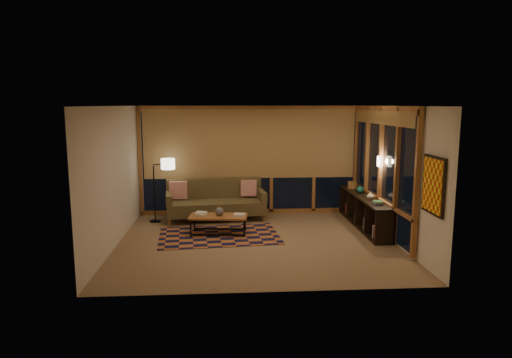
{
  "coord_description": "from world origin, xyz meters",
  "views": [
    {
      "loc": [
        -0.6,
        -8.82,
        2.73
      ],
      "look_at": [
        0.01,
        0.27,
        1.24
      ],
      "focal_mm": 32.0,
      "sensor_mm": 36.0,
      "label": 1
    }
  ],
  "objects": [
    {
      "name": "teal_bowl",
      "position": [
        2.49,
        1.33,
        0.79
      ],
      "size": [
        0.19,
        0.19,
        0.15
      ],
      "primitive_type": "sphere",
      "rotation": [
        0.0,
        0.0,
        0.33
      ],
      "color": "#135F51",
      "rests_on": "bookshelf"
    },
    {
      "name": "ceiling",
      "position": [
        0.0,
        0.0,
        2.7
      ],
      "size": [
        5.5,
        5.0,
        0.01
      ],
      "primitive_type": "cube",
      "color": "white",
      "rests_on": "walls"
    },
    {
      "name": "floor",
      "position": [
        0.0,
        0.0,
        0.0
      ],
      "size": [
        5.5,
        5.0,
        0.01
      ],
      "primitive_type": "cube",
      "color": "#9B744F",
      "rests_on": "ground"
    },
    {
      "name": "area_rug",
      "position": [
        -0.76,
        0.47,
        0.01
      ],
      "size": [
        2.62,
        1.87,
        0.01
      ],
      "primitive_type": "cube",
      "rotation": [
        0.0,
        0.0,
        0.09
      ],
      "color": "#A95B2B",
      "rests_on": "floor"
    },
    {
      "name": "window_wall_right",
      "position": [
        2.68,
        0.6,
        1.35
      ],
      "size": [
        0.16,
        3.7,
        2.6
      ],
      "primitive_type": null,
      "color": "#A55D2E",
      "rests_on": "walls"
    },
    {
      "name": "coffee_table",
      "position": [
        -0.77,
        0.6,
        0.2
      ],
      "size": [
        1.26,
        0.68,
        0.4
      ],
      "primitive_type": null,
      "rotation": [
        0.0,
        0.0,
        -0.1
      ],
      "color": "#A55D2E",
      "rests_on": "floor"
    },
    {
      "name": "wall_art",
      "position": [
        2.71,
        -1.85,
        1.45
      ],
      "size": [
        0.06,
        0.74,
        0.94
      ],
      "primitive_type": null,
      "color": "red",
      "rests_on": "walls"
    },
    {
      "name": "book_stack_b",
      "position": [
        -0.33,
        0.56,
        0.43
      ],
      "size": [
        0.24,
        0.21,
        0.04
      ],
      "primitive_type": null,
      "rotation": [
        0.0,
        0.0,
        -0.14
      ],
      "color": "#ECE4C9",
      "rests_on": "coffee_table"
    },
    {
      "name": "book_stack_a",
      "position": [
        -1.14,
        0.66,
        0.44
      ],
      "size": [
        0.27,
        0.24,
        0.07
      ],
      "primitive_type": null,
      "rotation": [
        0.0,
        0.0,
        -0.28
      ],
      "color": "#ECE4C9",
      "rests_on": "coffee_table"
    },
    {
      "name": "window_wall_back",
      "position": [
        0.0,
        2.43,
        1.35
      ],
      "size": [
        5.3,
        0.16,
        2.6
      ],
      "primitive_type": null,
      "color": "#A55D2E",
      "rests_on": "walls"
    },
    {
      "name": "floor_lamp",
      "position": [
        -2.27,
        1.76,
        0.74
      ],
      "size": [
        0.58,
        0.48,
        1.49
      ],
      "primitive_type": null,
      "rotation": [
        0.0,
        0.0,
        0.35
      ],
      "color": "black",
      "rests_on": "floor"
    },
    {
      "name": "basket",
      "position": [
        2.47,
        1.9,
        0.79
      ],
      "size": [
        0.27,
        0.27,
        0.17
      ],
      "primitive_type": "cylinder",
      "rotation": [
        0.0,
        0.0,
        -0.22
      ],
      "color": "#A1703C",
      "rests_on": "bookshelf"
    },
    {
      "name": "shelf_book_stack",
      "position": [
        2.49,
        0.08,
        0.75
      ],
      "size": [
        0.24,
        0.29,
        0.07
      ],
      "primitive_type": null,
      "rotation": [
        0.0,
        0.0,
        -0.33
      ],
      "color": "#ECE4C9",
      "rests_on": "bookshelf"
    },
    {
      "name": "vase",
      "position": [
        2.49,
        0.57,
        0.8
      ],
      "size": [
        0.2,
        0.2,
        0.17
      ],
      "primitive_type": "imported",
      "rotation": [
        0.0,
        0.0,
        0.27
      ],
      "color": "tan",
      "rests_on": "bookshelf"
    },
    {
      "name": "pillow_right",
      "position": [
        -0.05,
        2.12,
        0.66
      ],
      "size": [
        0.39,
        0.15,
        0.39
      ],
      "primitive_type": null,
      "rotation": [
        0.0,
        0.0,
        -0.06
      ],
      "color": "red",
      "rests_on": "sofa"
    },
    {
      "name": "wall_sconce",
      "position": [
        2.62,
        0.45,
        1.55
      ],
      "size": [
        0.12,
        0.18,
        0.22
      ],
      "primitive_type": null,
      "color": "beige",
      "rests_on": "walls"
    },
    {
      "name": "sofa",
      "position": [
        -0.85,
        1.83,
        0.47
      ],
      "size": [
        2.39,
        1.19,
        0.94
      ],
      "primitive_type": null,
      "rotation": [
        0.0,
        0.0,
        0.11
      ],
      "color": "brown",
      "rests_on": "floor"
    },
    {
      "name": "bookshelf",
      "position": [
        2.49,
        1.0,
        0.36
      ],
      "size": [
        0.4,
        2.84,
        0.71
      ],
      "primitive_type": null,
      "color": "black",
      "rests_on": "floor"
    },
    {
      "name": "walls",
      "position": [
        0.0,
        0.0,
        1.35
      ],
      "size": [
        5.51,
        5.01,
        2.7
      ],
      "color": "beige",
      "rests_on": "floor"
    },
    {
      "name": "pillow_left",
      "position": [
        -1.74,
        1.96,
        0.68
      ],
      "size": [
        0.42,
        0.15,
        0.42
      ],
      "primitive_type": null,
      "rotation": [
        0.0,
        0.0,
        -0.03
      ],
      "color": "red",
      "rests_on": "sofa"
    },
    {
      "name": "ceramic_pot",
      "position": [
        -0.75,
        0.6,
        0.5
      ],
      "size": [
        0.23,
        0.23,
        0.18
      ],
      "primitive_type": "sphere",
      "rotation": [
        0.0,
        0.0,
        -0.28
      ],
      "color": "black",
      "rests_on": "coffee_table"
    }
  ]
}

